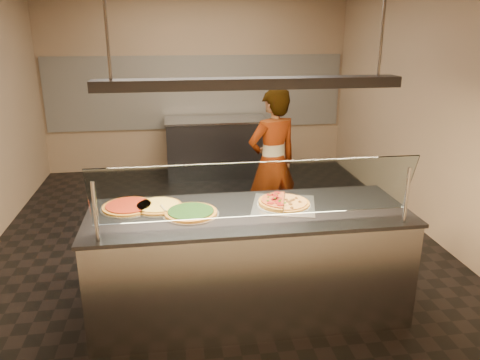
{
  "coord_description": "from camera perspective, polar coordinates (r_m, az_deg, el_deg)",
  "views": [
    {
      "loc": [
        -0.44,
        -4.88,
        2.36
      ],
      "look_at": [
        0.15,
        -0.89,
        1.02
      ],
      "focal_mm": 35.0,
      "sensor_mm": 36.0,
      "label": 1
    }
  ],
  "objects": [
    {
      "name": "lamp_rod_right",
      "position": [
        3.81,
        17.2,
        19.63
      ],
      "size": [
        0.02,
        0.02,
        1.01
      ],
      "primitive_type": "cylinder",
      "color": "#B7B7BC",
      "rests_on": "ceiling"
    },
    {
      "name": "wall_back",
      "position": [
        7.95,
        -5.33,
        12.04
      ],
      "size": [
        5.0,
        0.02,
        3.0
      ],
      "primitive_type": "cube",
      "color": "tan",
      "rests_on": "ground"
    },
    {
      "name": "prep_table",
      "position": [
        7.7,
        -2.84,
        4.08
      ],
      "size": [
        1.66,
        0.74,
        0.93
      ],
      "color": "#37373C",
      "rests_on": "ground"
    },
    {
      "name": "worker",
      "position": [
        5.38,
        3.98,
        2.1
      ],
      "size": [
        0.73,
        0.61,
        1.72
      ],
      "primitive_type": "imported",
      "rotation": [
        0.0,
        0.0,
        3.5
      ],
      "color": "#322D38",
      "rests_on": "ground"
    },
    {
      "name": "wall_front",
      "position": [
        2.11,
        4.44,
        -5.74
      ],
      "size": [
        5.0,
        0.02,
        3.0
      ],
      "primitive_type": "cube",
      "color": "tan",
      "rests_on": "ground"
    },
    {
      "name": "serving_counter",
      "position": [
        3.99,
        1.07,
        -9.98
      ],
      "size": [
        2.6,
        0.94,
        0.93
      ],
      "color": "#B7B7BC",
      "rests_on": "ground"
    },
    {
      "name": "pizza_spatula",
      "position": [
        3.79,
        -8.59,
        -3.58
      ],
      "size": [
        0.22,
        0.22,
        0.02
      ],
      "color": "#B7B7BC",
      "rests_on": "pizza_spinach"
    },
    {
      "name": "tile_band",
      "position": [
        7.95,
        -5.28,
        10.59
      ],
      "size": [
        4.9,
        0.02,
        1.2
      ],
      "primitive_type": "cube",
      "color": "silver",
      "rests_on": "wall_back"
    },
    {
      "name": "pizza_tomato",
      "position": [
        3.96,
        -13.43,
        -3.11
      ],
      "size": [
        0.46,
        0.46,
        0.03
      ],
      "color": "silver",
      "rests_on": "serving_counter"
    },
    {
      "name": "pizza_cheese",
      "position": [
        3.92,
        -9.98,
        -3.11
      ],
      "size": [
        0.42,
        0.42,
        0.03
      ],
      "color": "silver",
      "rests_on": "serving_counter"
    },
    {
      "name": "sneeze_guard",
      "position": [
        3.37,
        2.1,
        -1.31
      ],
      "size": [
        2.36,
        0.18,
        0.54
      ],
      "color": "#B7B7BC",
      "rests_on": "serving_counter"
    },
    {
      "name": "ground",
      "position": [
        5.44,
        -2.97,
        -7.49
      ],
      "size": [
        5.0,
        6.0,
        0.02
      ],
      "primitive_type": "cube",
      "color": "black",
      "rests_on": "ground"
    },
    {
      "name": "heat_lamp_housing",
      "position": [
        3.54,
        1.21,
        11.7
      ],
      "size": [
        2.3,
        0.18,
        0.08
      ],
      "primitive_type": "cube",
      "color": "#37373C",
      "rests_on": "ceiling"
    },
    {
      "name": "half_pizza_pepperoni",
      "position": [
        3.9,
        3.89,
        -2.67
      ],
      "size": [
        0.31,
        0.46,
        0.05
      ],
      "color": "#995D1D",
      "rests_on": "perforated_tray"
    },
    {
      "name": "pizza_spinach",
      "position": [
        3.74,
        -6.01,
        -3.92
      ],
      "size": [
        0.45,
        0.45,
        0.03
      ],
      "color": "silver",
      "rests_on": "serving_counter"
    },
    {
      "name": "lamp_rod_left",
      "position": [
        3.49,
        -16.2,
        19.9
      ],
      "size": [
        0.02,
        0.02,
        1.01
      ],
      "primitive_type": "cylinder",
      "color": "#B7B7BC",
      "rests_on": "ceiling"
    },
    {
      "name": "half_pizza_sausage",
      "position": [
        3.94,
        6.78,
        -2.63
      ],
      "size": [
        0.31,
        0.46,
        0.04
      ],
      "color": "#995D1D",
      "rests_on": "perforated_tray"
    },
    {
      "name": "wall_right",
      "position": [
        5.77,
        22.69,
        8.37
      ],
      "size": [
        0.02,
        6.0,
        3.0
      ],
      "primitive_type": "cube",
      "color": "tan",
      "rests_on": "ground"
    },
    {
      "name": "perforated_tray",
      "position": [
        3.93,
        5.33,
        -2.97
      ],
      "size": [
        0.63,
        0.63,
        0.01
      ],
      "color": "silver",
      "rests_on": "serving_counter"
    }
  ]
}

